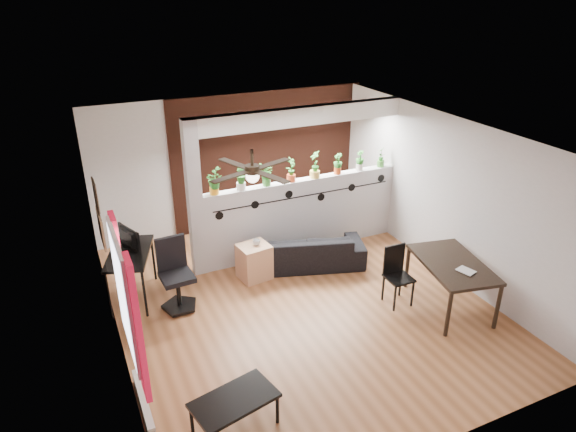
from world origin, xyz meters
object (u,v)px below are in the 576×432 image
(potted_plant_4, at_px, (315,164))
(potted_plant_6, at_px, (360,160))
(computer_desk, at_px, (130,257))
(folding_chair, at_px, (396,269))
(potted_plant_2, at_px, (266,174))
(coffee_table, at_px, (234,402))
(potted_plant_0, at_px, (214,181))
(potted_plant_5, at_px, (338,163))
(ceiling_fan, at_px, (252,172))
(dining_table, at_px, (452,267))
(potted_plant_3, at_px, (291,169))
(sofa, at_px, (305,250))
(office_chair, at_px, (176,279))
(potted_plant_7, at_px, (381,156))
(cube_shelf, at_px, (254,262))
(potted_plant_1, at_px, (241,177))
(cup, at_px, (257,242))

(potted_plant_4, bearing_deg, potted_plant_6, 0.00)
(computer_desk, relative_size, folding_chair, 1.34)
(potted_plant_2, relative_size, coffee_table, 0.40)
(potted_plant_2, distance_m, computer_desk, 2.53)
(folding_chair, xyz_separation_m, coffee_table, (-3.02, -1.33, -0.16))
(potted_plant_0, distance_m, potted_plant_4, 1.81)
(potted_plant_6, bearing_deg, potted_plant_5, -180.00)
(ceiling_fan, bearing_deg, dining_table, -14.75)
(potted_plant_2, relative_size, folding_chair, 0.43)
(potted_plant_3, relative_size, coffee_table, 0.43)
(sofa, xyz_separation_m, office_chair, (-2.28, -0.31, 0.20))
(coffee_table, bearing_deg, dining_table, 13.30)
(potted_plant_7, bearing_deg, cube_shelf, -168.41)
(folding_chair, height_order, coffee_table, folding_chair)
(potted_plant_4, distance_m, cube_shelf, 1.98)
(dining_table, distance_m, coffee_table, 3.77)
(potted_plant_4, xyz_separation_m, coffee_table, (-2.71, -3.40, -1.22))
(potted_plant_7, distance_m, coffee_table, 5.42)
(potted_plant_2, height_order, cube_shelf, potted_plant_2)
(cube_shelf, height_order, dining_table, dining_table)
(potted_plant_2, height_order, folding_chair, potted_plant_2)
(potted_plant_6, xyz_separation_m, dining_table, (0.05, -2.53, -0.88))
(potted_plant_4, xyz_separation_m, cube_shelf, (-1.37, -0.56, -1.31))
(sofa, height_order, folding_chair, folding_chair)
(potted_plant_2, bearing_deg, ceiling_fan, -117.14)
(potted_plant_0, xyz_separation_m, potted_plant_4, (1.81, 0.00, 0.03))
(potted_plant_5, bearing_deg, cube_shelf, -162.96)
(office_chair, bearing_deg, dining_table, -24.71)
(folding_chair, bearing_deg, potted_plant_2, 120.39)
(computer_desk, distance_m, office_chair, 0.79)
(potted_plant_7, distance_m, office_chair, 4.29)
(potted_plant_5, xyz_separation_m, dining_table, (0.50, -2.53, -0.88))
(potted_plant_0, distance_m, dining_table, 3.85)
(ceiling_fan, height_order, potted_plant_2, ceiling_fan)
(potted_plant_1, height_order, potted_plant_3, same)
(cup, distance_m, computer_desk, 1.95)
(cup, bearing_deg, potted_plant_0, 130.66)
(potted_plant_0, xyz_separation_m, sofa, (1.37, -0.53, -1.30))
(computer_desk, bearing_deg, potted_plant_0, 13.13)
(potted_plant_5, distance_m, potted_plant_7, 0.90)
(folding_chair, relative_size, coffee_table, 0.92)
(potted_plant_2, xyz_separation_m, office_chair, (-1.81, -0.85, -1.08))
(potted_plant_0, distance_m, coffee_table, 3.71)
(potted_plant_7, bearing_deg, ceiling_fan, -150.49)
(ceiling_fan, relative_size, potted_plant_3, 2.82)
(potted_plant_4, height_order, potted_plant_6, potted_plant_4)
(potted_plant_5, distance_m, office_chair, 3.44)
(potted_plant_6, bearing_deg, potted_plant_4, -180.00)
(potted_plant_0, bearing_deg, potted_plant_3, 0.00)
(potted_plant_4, xyz_separation_m, dining_table, (0.95, -2.53, -0.93))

